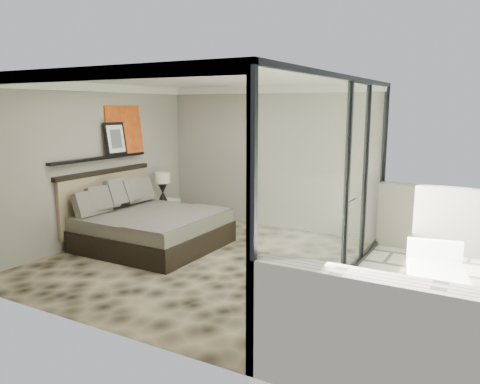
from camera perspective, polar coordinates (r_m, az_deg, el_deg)
The scene contains 13 objects.
floor at distance 7.56m, azimuth -4.94°, elevation -8.21°, with size 5.00×5.00×0.00m, color black.
ceiling at distance 7.18m, azimuth -5.30°, elevation 13.40°, with size 4.50×5.00×0.02m, color silver.
back_wall at distance 9.38m, azimuth 3.55°, elevation 4.20°, with size 4.50×0.02×2.80m, color gray.
left_wall at distance 8.70m, azimuth -17.39°, elevation 3.26°, with size 0.02×5.00×2.80m, color gray.
glass_wall at distance 6.26m, azimuth 12.13°, elevation 0.89°, with size 0.08×5.00×2.80m, color white.
terrace_slab at distance 6.40m, azimuth 24.86°, elevation -13.29°, with size 3.00×5.00×0.12m, color #B8B39D.
picture_ledge at distance 8.71m, azimuth -16.67°, elevation 3.97°, with size 0.12×2.20×0.05m, color black.
bed at distance 8.33m, azimuth -11.13°, elevation -4.06°, with size 2.21×2.13×1.22m.
nightstand at distance 9.79m, azimuth -9.37°, elevation -2.41°, with size 0.52×0.52×0.52m, color black.
table_lamp at distance 9.62m, azimuth -9.42°, elevation 1.14°, with size 0.31×0.31×0.57m.
abstract_canvas at distance 9.15m, azimuth -13.92°, elevation 7.38°, with size 0.04×0.90×0.90m, color #B00F10.
framed_print at distance 8.90m, azimuth -14.97°, elevation 6.29°, with size 0.03×0.50×0.60m, color black.
lounger at distance 6.62m, azimuth 22.93°, elevation -10.15°, with size 1.00×1.57×0.57m.
Camera 1 is at (4.07, -5.90, 2.41)m, focal length 35.00 mm.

